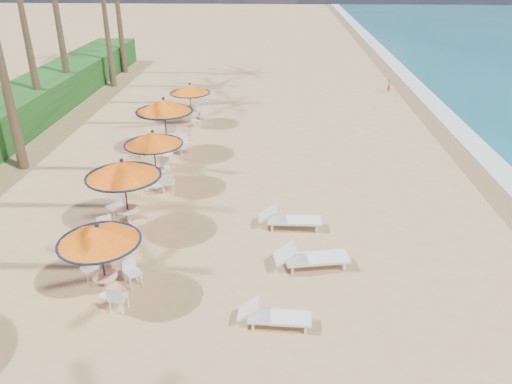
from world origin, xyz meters
TOP-DOWN VIEW (x-y plane):
  - ground at (0.00, 0.00)m, footprint 160.00×160.00m
  - foam_strip at (9.30, 10.00)m, footprint 1.20×140.00m
  - wetsand_band at (8.40, 10.00)m, footprint 1.40×140.00m
  - station_0 at (-4.53, -0.25)m, footprint 2.13×2.13m
  - station_1 at (-5.00, 3.28)m, footprint 2.41×2.41m
  - station_2 at (-4.73, 6.56)m, footprint 2.23×2.23m
  - station_3 at (-5.06, 10.08)m, footprint 2.52×2.62m
  - station_4 at (-4.62, 14.47)m, footprint 2.11×2.11m
  - lounger_near at (-0.13, -1.26)m, footprint 1.83×0.65m
  - lounger_mid at (0.90, 1.26)m, footprint 2.26×1.05m
  - lounger_far at (0.31, 3.56)m, footprint 2.07×0.66m
  - person at (7.06, 21.45)m, footprint 0.25×0.37m

SIDE VIEW (x-z plane):
  - ground at x=0.00m, z-range 0.00..0.00m
  - foam_strip at x=9.30m, z-range -0.02..0.02m
  - wetsand_band at x=8.40m, z-range -0.01..0.01m
  - lounger_near at x=-0.13m, z-range -0.02..0.63m
  - lounger_far at x=0.31m, z-range -0.02..0.72m
  - lounger_mid at x=0.90m, z-range -0.03..0.75m
  - person at x=7.06m, z-range 0.00..0.97m
  - station_4 at x=-4.62m, z-range 0.51..2.71m
  - station_0 at x=-4.53m, z-range 0.51..2.73m
  - station_2 at x=-4.73m, z-range 0.54..2.87m
  - station_1 at x=-5.00m, z-range 0.66..3.17m
  - station_3 at x=-5.06m, z-range 0.61..3.23m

